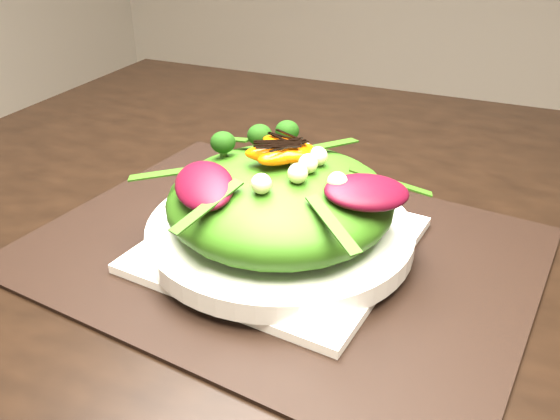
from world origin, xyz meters
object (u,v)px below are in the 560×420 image
at_px(orange_segment, 282,154).
at_px(plate_base, 280,244).
at_px(placemat, 280,249).
at_px(lettuce_mound, 280,200).
at_px(salad_bowl, 280,232).
at_px(dining_table, 523,252).

bearing_deg(orange_segment, plate_base, -77.63).
xyz_separation_m(plate_base, orange_segment, (-0.00, 0.01, 0.10)).
distance_m(placemat, plate_base, 0.01).
distance_m(lettuce_mound, orange_segment, 0.05).
bearing_deg(orange_segment, lettuce_mound, -77.63).
bearing_deg(salad_bowl, plate_base, 0.00).
xyz_separation_m(placemat, lettuce_mound, (0.00, 0.00, 0.06)).
bearing_deg(lettuce_mound, plate_base, 90.00).
bearing_deg(salad_bowl, lettuce_mound, -90.00).
bearing_deg(placemat, dining_table, 29.52).
bearing_deg(plate_base, orange_segment, 102.37).
distance_m(dining_table, placemat, 0.27).
height_order(placemat, salad_bowl, salad_bowl).
distance_m(placemat, orange_segment, 0.10).
height_order(salad_bowl, orange_segment, orange_segment).
height_order(placemat, orange_segment, orange_segment).
distance_m(salad_bowl, lettuce_mound, 0.04).
height_order(lettuce_mound, orange_segment, orange_segment).
relative_size(salad_bowl, lettuce_mound, 1.20).
height_order(plate_base, orange_segment, orange_segment).
height_order(dining_table, lettuce_mound, dining_table).
bearing_deg(orange_segment, placemat, -77.63).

